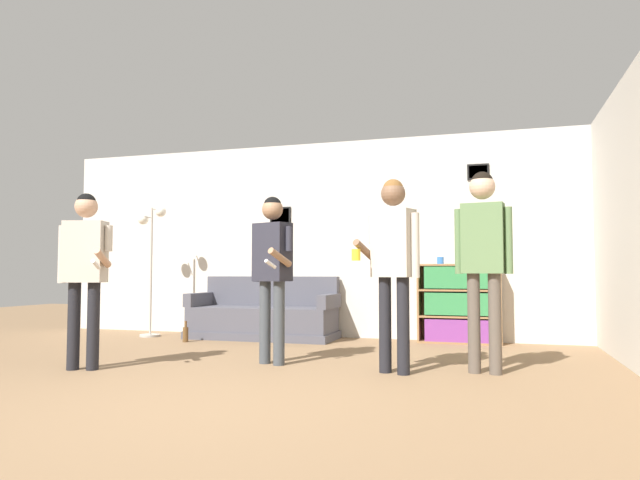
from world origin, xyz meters
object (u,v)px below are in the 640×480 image
bookshelf (459,304)px  couch (264,317)px  bottle_on_floor (186,334)px  person_spectator_near_bookshelf (483,247)px  person_player_foreground_left (85,261)px  drinking_cup (440,260)px  person_player_foreground_center (272,261)px  person_watcher_holding_cup (393,253)px  floor_lamp (151,251)px

bookshelf → couch: bearing=-175.5°
bookshelf → bottle_on_floor: bearing=-165.1°
person_spectator_near_bookshelf → person_player_foreground_left: bearing=-166.3°
person_player_foreground_left → bottle_on_floor: (-0.17, 2.11, -0.88)m
bottle_on_floor → drinking_cup: bearing=16.0°
person_player_foreground_center → person_spectator_near_bookshelf: person_spectator_near_bookshelf is taller
person_player_foreground_left → bottle_on_floor: size_ratio=6.04×
person_watcher_holding_cup → bottle_on_floor: (-2.92, 1.48, -0.96)m
couch → person_watcher_holding_cup: size_ratio=1.16×
couch → person_player_foreground_left: bearing=-102.4°
person_player_foreground_center → bottle_on_floor: 2.33m
bookshelf → drinking_cup: drinking_cup is taller
couch → person_player_foreground_left: 2.96m
couch → drinking_cup: (2.33, 0.20, 0.76)m
person_player_foreground_left → person_player_foreground_center: bearing=27.4°
person_player_foreground_left → person_spectator_near_bookshelf: (3.51, 0.86, 0.12)m
bottle_on_floor → drinking_cup: drinking_cup is taller
couch → drinking_cup: size_ratio=21.62×
couch → person_spectator_near_bookshelf: size_ratio=1.12×
person_player_foreground_center → bottle_on_floor: size_ratio=6.08×
bottle_on_floor → drinking_cup: (3.12, 0.89, 0.93)m
person_player_foreground_left → bookshelf: bearing=43.4°
bottle_on_floor → person_player_foreground_left: bearing=-85.4°
person_player_foreground_left → person_player_foreground_center: (1.53, 0.79, 0.01)m
bookshelf → person_player_foreground_center: 2.80m
person_player_foreground_center → person_spectator_near_bookshelf: (1.98, 0.06, 0.11)m
couch → person_spectator_near_bookshelf: person_spectator_near_bookshelf is taller
person_player_foreground_left → drinking_cup: bearing=45.5°
person_spectator_near_bookshelf → drinking_cup: bearing=104.6°
couch → person_player_foreground_center: bearing=-65.5°
floor_lamp → person_spectator_near_bookshelf: size_ratio=1.01×
person_spectator_near_bookshelf → drinking_cup: size_ratio=19.36×
person_watcher_holding_cup → person_spectator_near_bookshelf: bearing=16.4°
person_watcher_holding_cup → floor_lamp: bearing=153.0°
couch → person_spectator_near_bookshelf: (2.89, -1.95, 0.83)m
couch → bookshelf: size_ratio=1.95×
floor_lamp → bottle_on_floor: floor_lamp is taller
bookshelf → person_watcher_holding_cup: size_ratio=0.60×
bookshelf → drinking_cup: (-0.23, 0.00, 0.54)m
floor_lamp → person_watcher_holding_cup: bearing=-27.0°
person_watcher_holding_cup → drinking_cup: size_ratio=18.65×
floor_lamp → drinking_cup: bearing=7.0°
person_player_foreground_center → person_watcher_holding_cup: size_ratio=0.95×
person_watcher_holding_cup → drinking_cup: (0.20, 2.37, -0.02)m
floor_lamp → person_player_foreground_center: floor_lamp is taller
person_player_foreground_left → person_watcher_holding_cup: size_ratio=0.94×
person_player_foreground_left → person_spectator_near_bookshelf: size_ratio=0.91×
drinking_cup → person_player_foreground_left: bearing=-134.5°
couch → person_watcher_holding_cup: (2.13, -2.17, 0.78)m
floor_lamp → person_player_foreground_center: size_ratio=1.11×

